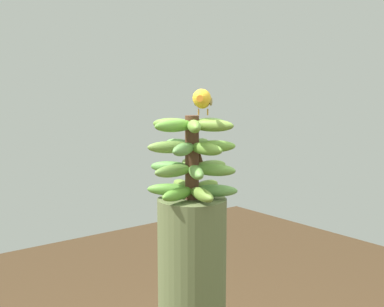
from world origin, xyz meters
name	(u,v)px	position (x,y,z in m)	size (l,w,h in m)	color
banana_bunch	(192,158)	(0.00, 0.00, 1.54)	(0.32, 0.32, 0.29)	#4C2D1E
perched_bird	(203,100)	(-0.02, -0.03, 1.74)	(0.17, 0.17, 0.09)	#C68933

